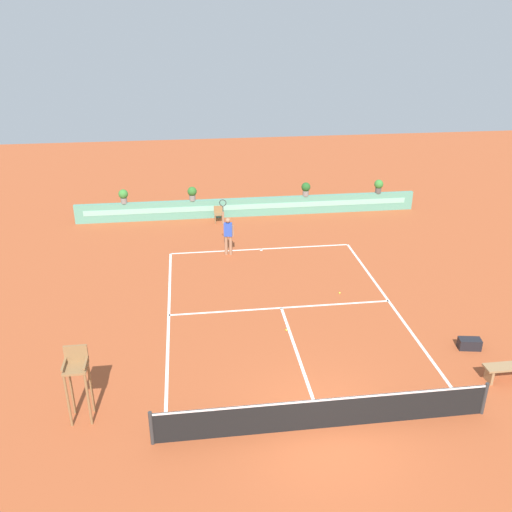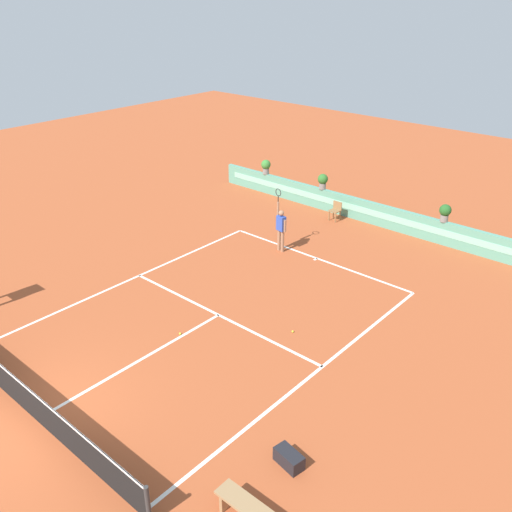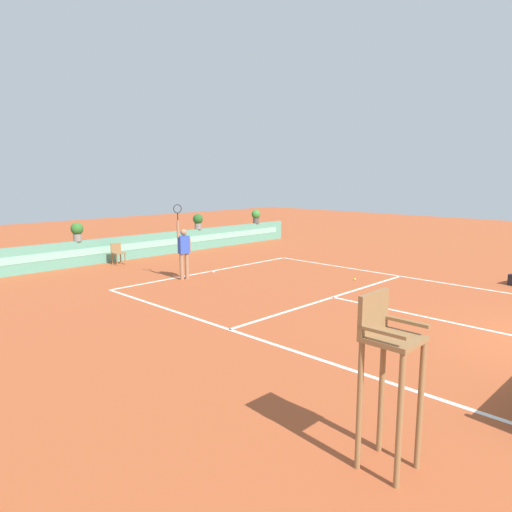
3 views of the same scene
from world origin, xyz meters
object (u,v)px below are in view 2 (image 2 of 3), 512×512
tennis_player (281,227)px  potted_plant_right (445,212)px  gear_bag (289,459)px  potted_plant_far_left (266,166)px  ball_kid_chair (336,210)px  tennis_ball_near_baseline (293,331)px  bench_courtside (251,511)px  potted_plant_left (323,180)px  tennis_ball_mid_court (180,334)px

tennis_player → potted_plant_right: bearing=47.0°
gear_bag → potted_plant_far_left: potted_plant_far_left is taller
potted_plant_far_left → potted_plant_right: bearing=0.0°
ball_kid_chair → tennis_ball_near_baseline: bearing=-64.0°
bench_courtside → potted_plant_left: potted_plant_left is taller
bench_courtside → potted_plant_left: (-8.92, 15.09, 1.04)m
ball_kid_chair → gear_bag: (7.26, -12.66, -0.30)m
gear_bag → tennis_ball_mid_court: (-5.68, 1.82, -0.15)m
tennis_player → gear_bag: bearing=-50.1°
ball_kid_chair → tennis_player: (0.16, -4.16, 0.57)m
tennis_ball_near_baseline → tennis_ball_mid_court: bearing=-136.8°
ball_kid_chair → bench_courtside: bearing=-62.0°
ball_kid_chair → gear_bag: size_ratio=1.21×
potted_plant_far_left → tennis_ball_near_baseline: bearing=-45.9°
tennis_player → bench_courtside: bearing=-53.7°
gear_bag → potted_plant_far_left: size_ratio=0.97×
bench_courtside → potted_plant_right: (-2.92, 15.09, 1.04)m
gear_bag → tennis_ball_mid_court: size_ratio=10.29×
tennis_ball_mid_court → potted_plant_far_left: potted_plant_far_left is taller
gear_bag → tennis_player: (-7.11, 8.49, 0.87)m
potted_plant_far_left → potted_plant_right: same height
tennis_player → potted_plant_right: 6.70m
tennis_ball_near_baseline → potted_plant_left: 10.75m
tennis_player → tennis_ball_mid_court: (1.43, -6.67, -1.02)m
gear_bag → ball_kid_chair: bearing=119.9°
bench_courtside → tennis_ball_near_baseline: size_ratio=23.53×
tennis_ball_mid_court → potted_plant_right: size_ratio=0.09×
bench_courtside → gear_bag: (-0.37, 1.70, -0.20)m
bench_courtside → tennis_ball_mid_court: bearing=149.8°
ball_kid_chair → potted_plant_left: bearing=150.3°
potted_plant_left → potted_plant_right: bearing=0.0°
ball_kid_chair → tennis_ball_mid_court: ball_kid_chair is taller
tennis_player → tennis_ball_mid_court: tennis_player is taller
gear_bag → tennis_player: bearing=129.9°
potted_plant_right → tennis_ball_mid_court: bearing=-105.2°
ball_kid_chair → bench_courtside: (7.64, -14.36, -0.10)m
bench_courtside → potted_plant_right: size_ratio=2.21×
bench_courtside → tennis_ball_near_baseline: (-3.52, 5.90, -0.34)m
tennis_ball_near_baseline → tennis_ball_mid_court: size_ratio=1.00×
tennis_ball_near_baseline → potted_plant_far_left: (-8.90, 9.19, 1.38)m
bench_courtside → gear_bag: size_ratio=2.29×
ball_kid_chair → tennis_player: size_ratio=0.33×
tennis_player → tennis_ball_near_baseline: tennis_player is taller
ball_kid_chair → tennis_ball_near_baseline: ball_kid_chair is taller
bench_courtside → tennis_ball_near_baseline: 6.88m
tennis_ball_near_baseline → potted_plant_right: size_ratio=0.09×
bench_courtside → potted_plant_far_left: size_ratio=2.21×
tennis_ball_near_baseline → tennis_ball_mid_court: 3.47m
bench_courtside → tennis_ball_mid_court: 7.01m
tennis_ball_near_baseline → potted_plant_right: bearing=86.3°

